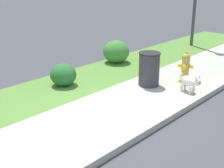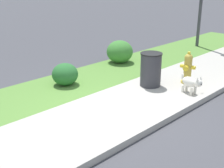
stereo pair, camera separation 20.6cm
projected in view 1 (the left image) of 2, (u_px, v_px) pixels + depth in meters
ground_plane at (113, 111)px, 6.05m from camera, size 120.00×120.00×0.00m
sidewalk_pavement at (113, 111)px, 6.05m from camera, size 18.00×1.84×0.01m
grass_verge at (56, 89)px, 7.19m from camera, size 18.00×1.75×0.01m
street_curb at (156, 124)px, 5.40m from camera, size 18.00×0.16×0.12m
fire_hydrant_far_end at (185, 68)px, 7.49m from camera, size 0.34×0.38×0.77m
small_white_dog at (190, 82)px, 6.85m from camera, size 0.28×0.56×0.46m
trash_bin at (149, 69)px, 7.26m from camera, size 0.51×0.51×0.80m
shrub_bush_mid_verge at (63, 75)px, 7.32m from camera, size 0.62×0.62×0.52m
shrub_bush_far_verge at (116, 52)px, 9.15m from camera, size 0.77×0.77×0.66m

